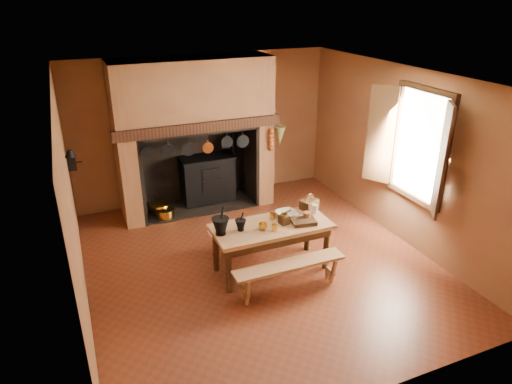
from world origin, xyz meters
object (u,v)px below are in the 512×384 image
(iron_range, at_px, (208,178))
(mixing_bowl, at_px, (286,214))
(coffee_grinder, at_px, (284,219))
(wicker_basket, at_px, (309,204))
(bench_front, at_px, (289,270))
(work_table, at_px, (271,232))

(iron_range, distance_m, mixing_bowl, 2.57)
(coffee_grinder, relative_size, wicker_basket, 0.64)
(coffee_grinder, distance_m, mixing_bowl, 0.25)
(coffee_grinder, xyz_separation_m, mixing_bowl, (0.14, 0.20, -0.04))
(iron_range, relative_size, mixing_bowl, 5.26)
(bench_front, height_order, wicker_basket, wicker_basket)
(iron_range, height_order, coffee_grinder, iron_range)
(bench_front, bearing_deg, coffee_grinder, 72.17)
(coffee_grinder, height_order, mixing_bowl, coffee_grinder)
(mixing_bowl, bearing_deg, work_table, -152.12)
(work_table, bearing_deg, bench_front, -90.00)
(work_table, height_order, bench_front, work_table)
(iron_range, height_order, bench_front, iron_range)
(work_table, relative_size, mixing_bowl, 5.64)
(mixing_bowl, bearing_deg, wicker_basket, 12.68)
(iron_range, xyz_separation_m, coffee_grinder, (0.32, -2.71, 0.34))
(coffee_grinder, xyz_separation_m, wicker_basket, (0.58, 0.30, 0.01))
(iron_range, height_order, mixing_bowl, iron_range)
(work_table, height_order, mixing_bowl, mixing_bowl)
(mixing_bowl, bearing_deg, iron_range, 100.41)
(work_table, relative_size, wicker_basket, 5.49)
(iron_range, distance_m, work_table, 2.68)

